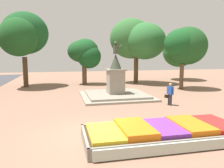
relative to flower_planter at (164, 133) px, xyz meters
The scene contains 9 objects.
ground_plane 2.88m from the flower_planter, 155.64° to the left, with size 74.28×74.28×0.00m, color #8C6651.
flower_planter is the anchor object (origin of this frame).
statue_monument 9.52m from the flower_planter, 87.89° to the left, with size 5.63×5.63×4.57m.
pedestrian_with_handbag 6.57m from the flower_planter, 60.18° to the left, with size 0.41×0.69×1.57m.
park_tree_far_left 18.99m from the flower_planter, 73.89° to the left, with size 6.38×6.15×7.91m.
park_tree_behind_statue 19.81m from the flower_planter, 114.41° to the left, with size 4.96×5.97×8.11m.
park_tree_far_right 23.47m from the flower_planter, 58.61° to the left, with size 4.69×4.83×6.42m.
park_tree_street_side 18.36m from the flower_planter, 93.93° to the left, with size 3.83×3.33×5.36m.
park_tree_mid_canopy 15.17m from the flower_planter, 55.88° to the left, with size 4.35×3.75×6.27m.
Camera 1 is at (-1.41, -9.04, 3.47)m, focal length 35.00 mm.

